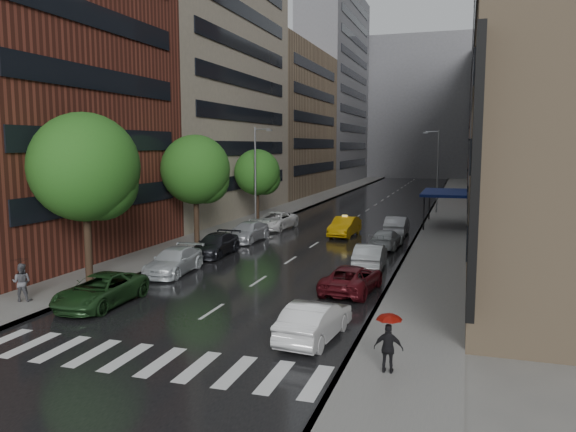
{
  "coord_description": "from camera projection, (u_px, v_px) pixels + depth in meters",
  "views": [
    {
      "loc": [
        10.79,
        -18.52,
        7.52
      ],
      "look_at": [
        0.0,
        15.45,
        3.0
      ],
      "focal_mm": 35.0,
      "sensor_mm": 36.0,
      "label": 1
    }
  ],
  "objects": [
    {
      "name": "parked_cars_left",
      "position": [
        219.0,
        243.0,
        38.92
      ],
      "size": [
        3.1,
        30.9,
        1.55
      ],
      "color": "#1D3E1C",
      "rests_on": "ground"
    },
    {
      "name": "crosswalk",
      "position": [
        144.0,
        360.0,
        19.75
      ],
      "size": [
        13.15,
        2.8,
        0.01
      ],
      "color": "silver",
      "rests_on": "ground"
    },
    {
      "name": "tree_mid",
      "position": [
        196.0,
        170.0,
        42.08
      ],
      "size": [
        5.21,
        5.21,
        8.3
      ],
      "color": "#382619",
      "rests_on": "ground"
    },
    {
      "name": "tree_near",
      "position": [
        85.0,
        167.0,
        29.84
      ],
      "size": [
        5.81,
        5.81,
        9.26
      ],
      "color": "#382619",
      "rests_on": "ground"
    },
    {
      "name": "ped_black_umbrella",
      "position": [
        21.0,
        276.0,
        26.55
      ],
      "size": [
        1.06,
        0.98,
        2.09
      ],
      "color": "#55555B",
      "rests_on": "sidewalk_left"
    },
    {
      "name": "buildings_left",
      "position": [
        280.0,
        85.0,
        79.78
      ],
      "size": [
        8.0,
        108.0,
        38.0
      ],
      "color": "maroon",
      "rests_on": "ground"
    },
    {
      "name": "sidewalk_left",
      "position": [
        303.0,
        204.0,
        71.67
      ],
      "size": [
        4.0,
        140.0,
        0.15
      ],
      "primitive_type": "cube",
      "color": "gray",
      "rests_on": "ground"
    },
    {
      "name": "ground",
      "position": [
        167.0,
        341.0,
        21.7
      ],
      "size": [
        220.0,
        220.0,
        0.0
      ],
      "primitive_type": "plane",
      "color": "gray",
      "rests_on": "ground"
    },
    {
      "name": "building_far",
      "position": [
        420.0,
        108.0,
        131.25
      ],
      "size": [
        40.0,
        14.0,
        32.0
      ],
      "primitive_type": "cube",
      "color": "slate",
      "rests_on": "ground"
    },
    {
      "name": "sidewalk_right",
      "position": [
        449.0,
        208.0,
        66.26
      ],
      "size": [
        4.0,
        140.0,
        0.15
      ],
      "primitive_type": "cube",
      "color": "gray",
      "rests_on": "ground"
    },
    {
      "name": "street_lamp_left",
      "position": [
        256.0,
        174.0,
        51.77
      ],
      "size": [
        1.74,
        0.22,
        9.0
      ],
      "color": "gray",
      "rests_on": "sidewalk_left"
    },
    {
      "name": "taxi",
      "position": [
        345.0,
        227.0,
        46.52
      ],
      "size": [
        2.01,
        4.96,
        1.6
      ],
      "primitive_type": "imported",
      "rotation": [
        0.0,
        0.0,
        -0.07
      ],
      "color": "#DA9D0B",
      "rests_on": "ground"
    },
    {
      "name": "awning",
      "position": [
        445.0,
        193.0,
        51.7
      ],
      "size": [
        4.0,
        8.0,
        3.12
      ],
      "color": "navy",
      "rests_on": "sidewalk_right"
    },
    {
      "name": "ped_red_umbrella",
      "position": [
        389.0,
        337.0,
        18.16
      ],
      "size": [
        0.96,
        0.82,
        2.01
      ],
      "color": "black",
      "rests_on": "sidewalk_right"
    },
    {
      "name": "parked_cars_right",
      "position": [
        371.0,
        256.0,
        34.43
      ],
      "size": [
        2.77,
        31.6,
        1.6
      ],
      "color": "silver",
      "rests_on": "ground"
    },
    {
      "name": "road",
      "position": [
        373.0,
        206.0,
        68.98
      ],
      "size": [
        14.0,
        140.0,
        0.01
      ],
      "primitive_type": "cube",
      "color": "black",
      "rests_on": "ground"
    },
    {
      "name": "tree_far",
      "position": [
        257.0,
        172.0,
        54.47
      ],
      "size": [
        4.47,
        4.47,
        7.13
      ],
      "color": "#382619",
      "rests_on": "ground"
    },
    {
      "name": "buildings_right",
      "position": [
        506.0,
        83.0,
        68.91
      ],
      "size": [
        8.05,
        109.1,
        36.0
      ],
      "color": "#937A5B",
      "rests_on": "ground"
    },
    {
      "name": "street_lamp_right",
      "position": [
        437.0,
        169.0,
        61.31
      ],
      "size": [
        1.74,
        0.22,
        9.0
      ],
      "color": "gray",
      "rests_on": "sidewalk_right"
    }
  ]
}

